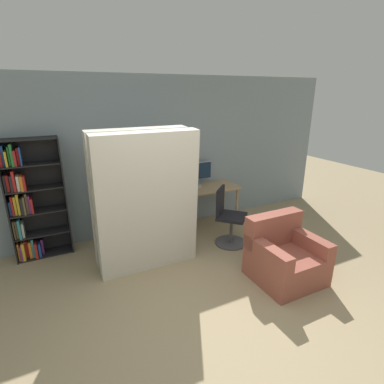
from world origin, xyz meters
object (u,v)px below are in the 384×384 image
at_px(monitor, 196,173).
at_px(bookshelf, 30,202).
at_px(mattress_far, 141,196).
at_px(mattress_near, 149,204).
at_px(armchair, 284,256).
at_px(office_chair, 228,221).

bearing_deg(monitor, bookshelf, 179.97).
distance_m(monitor, mattress_far, 1.50).
height_order(mattress_near, mattress_far, same).
bearing_deg(bookshelf, armchair, -35.68).
relative_size(monitor, mattress_far, 0.33).
bearing_deg(bookshelf, mattress_far, -27.94).
relative_size(bookshelf, mattress_near, 0.92).
xyz_separation_m(mattress_far, armchair, (1.53, -1.37, -0.66)).
distance_m(bookshelf, mattress_near, 1.85).
xyz_separation_m(bookshelf, mattress_near, (1.46, -1.13, 0.10)).
xyz_separation_m(monitor, office_chair, (0.10, -0.99, -0.59)).
bearing_deg(mattress_near, bookshelf, 142.31).
bearing_deg(armchair, mattress_far, 138.08).
bearing_deg(monitor, mattress_near, -138.73).
bearing_deg(office_chair, bookshelf, 160.82).
bearing_deg(mattress_far, armchair, -41.92).
bearing_deg(office_chair, monitor, 95.87).
relative_size(mattress_near, armchair, 2.31).
distance_m(monitor, armchair, 2.26).
relative_size(office_chair, armchair, 1.13).
distance_m(office_chair, mattress_near, 1.51).
distance_m(office_chair, mattress_far, 1.52).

